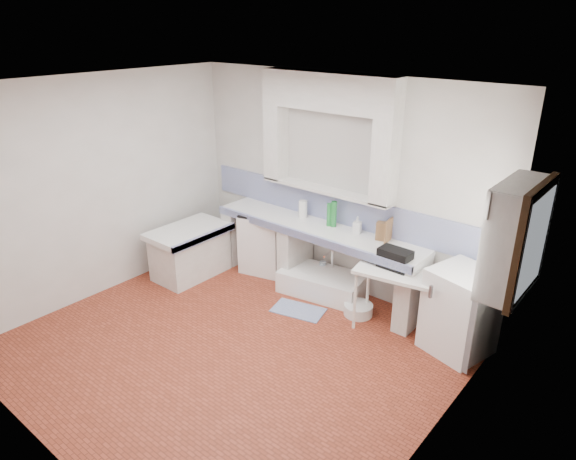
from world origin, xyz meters
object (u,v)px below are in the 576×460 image
Objects in this scene: stove at (266,242)px; fridge at (460,311)px; side_table at (395,300)px; sink at (322,284)px.

stove is 0.89× the size of fridge.
stove is 0.92× the size of side_table.
stove is at bearing 167.59° from sink.
fridge is (1.87, -0.08, 0.35)m from sink.
stove is at bearing -167.60° from fridge.
fridge is (0.72, 0.09, 0.09)m from side_table.
stove is at bearing 164.22° from side_table.
fridge is at bearing -2.74° from side_table.
fridge is at bearing -11.92° from sink.
side_table is (1.15, -0.17, 0.25)m from sink.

